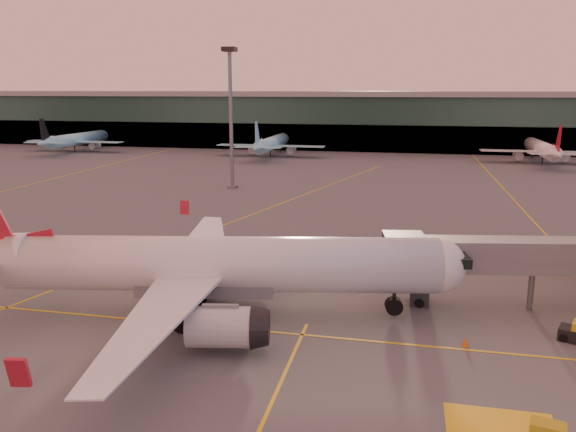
# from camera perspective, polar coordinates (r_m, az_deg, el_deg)

# --- Properties ---
(ground) EXTENTS (600.00, 600.00, 0.00)m
(ground) POSITION_cam_1_polar(r_m,az_deg,el_deg) (40.42, -7.13, -14.17)
(ground) COLOR #4C4F54
(ground) RESTS_ON ground
(taxi_markings) EXTENTS (100.12, 173.00, 0.01)m
(taxi_markings) POSITION_cam_1_polar(r_m,az_deg,el_deg) (82.84, -1.83, 0.05)
(taxi_markings) COLOR yellow
(taxi_markings) RESTS_ON ground
(terminal) EXTENTS (400.00, 20.00, 17.60)m
(terminal) POSITION_cam_1_polar(r_m,az_deg,el_deg) (176.38, 8.28, 9.56)
(terminal) COLOR #19382D
(terminal) RESTS_ON ground
(mast_west_near) EXTENTS (2.40, 2.40, 25.60)m
(mast_west_near) POSITION_cam_1_polar(r_m,az_deg,el_deg) (105.05, -5.84, 10.87)
(mast_west_near) COLOR slate
(mast_west_near) RESTS_ON ground
(distant_aircraft_row) EXTENTS (350.00, 34.00, 13.00)m
(distant_aircraft_row) POSITION_cam_1_polar(r_m,az_deg,el_deg) (153.00, 11.60, 5.67)
(distant_aircraft_row) COLOR #98EBFF
(distant_aircraft_row) RESTS_ON ground
(main_airplane) EXTENTS (42.89, 38.92, 13.00)m
(main_airplane) POSITION_cam_1_polar(r_m,az_deg,el_deg) (46.07, -8.56, -5.09)
(main_airplane) COLOR white
(main_airplane) RESTS_ON ground
(jet_bridge) EXTENTS (25.90, 7.42, 6.26)m
(jet_bridge) POSITION_cam_1_polar(r_m,az_deg,el_deg) (51.70, 25.21, -4.00)
(jet_bridge) COLOR slate
(jet_bridge) RESTS_ON ground
(catering_truck) EXTENTS (5.82, 3.12, 4.30)m
(catering_truck) POSITION_cam_1_polar(r_m,az_deg,el_deg) (52.83, -8.98, -4.79)
(catering_truck) COLOR #AC1824
(catering_truck) RESTS_ON ground
(cone_nose) EXTENTS (0.49, 0.49, 0.63)m
(cone_nose) POSITION_cam_1_polar(r_m,az_deg,el_deg) (43.68, 17.58, -12.12)
(cone_nose) COLOR #EC590C
(cone_nose) RESTS_ON ground
(cone_wing_left) EXTENTS (0.43, 0.43, 0.54)m
(cone_wing_left) POSITION_cam_1_polar(r_m,az_deg,el_deg) (63.52, -4.50, -3.71)
(cone_wing_left) COLOR #EC590C
(cone_wing_left) RESTS_ON ground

